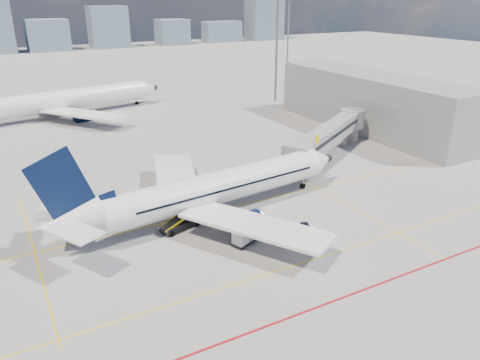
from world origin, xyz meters
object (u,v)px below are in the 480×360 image
object	(u,v)px
second_aircraft	(64,100)
cargo_dolly	(246,235)
main_aircraft	(209,190)
ramp_worker	(305,240)
belt_loader	(181,223)
baggage_tug	(307,230)

from	to	relation	value
second_aircraft	cargo_dolly	size ratio (longest dim) A/B	12.70
cargo_dolly	main_aircraft	bearing A→B (deg)	72.61
cargo_dolly	ramp_worker	bearing A→B (deg)	-61.72
belt_loader	baggage_tug	bearing A→B (deg)	-51.07
main_aircraft	cargo_dolly	bearing A→B (deg)	-91.67
second_aircraft	ramp_worker	xyz separation A→B (m)	(10.98, -67.49, -2.25)
main_aircraft	baggage_tug	xyz separation A→B (m)	(6.92, -8.93, -2.58)
main_aircraft	second_aircraft	distance (m)	56.68
baggage_tug	cargo_dolly	distance (m)	6.55
second_aircraft	belt_loader	distance (m)	57.70
baggage_tug	main_aircraft	bearing A→B (deg)	148.85
belt_loader	second_aircraft	bearing A→B (deg)	76.44
belt_loader	ramp_worker	world-z (taller)	belt_loader
second_aircraft	ramp_worker	bearing A→B (deg)	-92.26
main_aircraft	ramp_worker	distance (m)	12.45
second_aircraft	main_aircraft	bearing A→B (deg)	-95.58
main_aircraft	belt_loader	xyz separation A→B (m)	(-3.86, -1.23, -2.56)
main_aircraft	ramp_worker	xyz separation A→B (m)	(5.13, -11.12, -2.26)
baggage_tug	ramp_worker	world-z (taller)	ramp_worker
baggage_tug	ramp_worker	distance (m)	2.84
main_aircraft	cargo_dolly	distance (m)	7.69
main_aircraft	second_aircraft	xyz separation A→B (m)	(-5.85, 56.38, -0.01)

